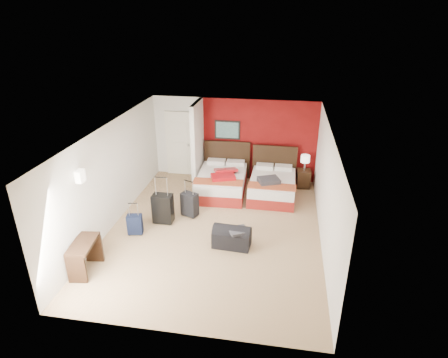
% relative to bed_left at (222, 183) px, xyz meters
% --- Properties ---
extents(ground, '(6.50, 6.50, 0.00)m').
position_rel_bed_left_xyz_m(ground, '(0.19, -2.06, -0.29)').
color(ground, tan).
rests_on(ground, ground).
extents(room_walls, '(5.02, 6.52, 2.50)m').
position_rel_bed_left_xyz_m(room_walls, '(-1.22, -0.64, 0.97)').
color(room_walls, silver).
rests_on(room_walls, ground).
extents(red_accent_panel, '(3.50, 0.04, 2.50)m').
position_rel_bed_left_xyz_m(red_accent_panel, '(0.94, 1.17, 0.96)').
color(red_accent_panel, maroon).
rests_on(red_accent_panel, ground).
extents(partition_wall, '(0.12, 1.20, 2.50)m').
position_rel_bed_left_xyz_m(partition_wall, '(-0.81, 0.55, 0.96)').
color(partition_wall, silver).
rests_on(partition_wall, ground).
extents(entry_door, '(0.82, 0.06, 2.05)m').
position_rel_bed_left_xyz_m(entry_door, '(-1.56, 1.14, 0.74)').
color(entry_door, silver).
rests_on(entry_door, ground).
extents(bed_left, '(1.42, 1.97, 0.58)m').
position_rel_bed_left_xyz_m(bed_left, '(0.00, 0.00, 0.00)').
color(bed_left, white).
rests_on(bed_left, ground).
extents(bed_right, '(1.29, 1.82, 0.54)m').
position_rel_bed_left_xyz_m(bed_right, '(1.46, -0.00, -0.02)').
color(bed_right, white).
rests_on(bed_right, ground).
extents(red_suitcase_open, '(0.91, 1.06, 0.11)m').
position_rel_bed_left_xyz_m(red_suitcase_open, '(0.10, -0.10, 0.34)').
color(red_suitcase_open, '#A10D14').
rests_on(red_suitcase_open, bed_left).
extents(jacket_bundle, '(0.68, 0.62, 0.13)m').
position_rel_bed_left_xyz_m(jacket_bundle, '(1.36, -0.30, 0.32)').
color(jacket_bundle, '#353439').
rests_on(jacket_bundle, bed_right).
extents(nightstand, '(0.41, 0.41, 0.54)m').
position_rel_bed_left_xyz_m(nightstand, '(2.35, 0.75, -0.02)').
color(nightstand, black).
rests_on(nightstand, ground).
extents(table_lamp, '(0.28, 0.28, 0.47)m').
position_rel_bed_left_xyz_m(table_lamp, '(2.35, 0.75, 0.49)').
color(table_lamp, white).
rests_on(table_lamp, nightstand).
extents(suitcase_black, '(0.49, 0.31, 0.73)m').
position_rel_bed_left_xyz_m(suitcase_black, '(-1.14, -1.93, 0.08)').
color(suitcase_black, black).
rests_on(suitcase_black, ground).
extents(suitcase_charcoal, '(0.48, 0.39, 0.61)m').
position_rel_bed_left_xyz_m(suitcase_charcoal, '(-0.57, -1.50, 0.02)').
color(suitcase_charcoal, black).
rests_on(suitcase_charcoal, ground).
extents(suitcase_navy, '(0.38, 0.27, 0.48)m').
position_rel_bed_left_xyz_m(suitcase_navy, '(-1.63, -2.56, -0.05)').
color(suitcase_navy, black).
rests_on(suitcase_navy, ground).
extents(duffel_bag, '(0.87, 0.50, 0.42)m').
position_rel_bed_left_xyz_m(duffel_bag, '(0.69, -2.68, -0.08)').
color(duffel_bag, black).
rests_on(duffel_bag, ground).
extents(jacket_draped, '(0.54, 0.51, 0.06)m').
position_rel_bed_left_xyz_m(jacket_draped, '(0.84, -2.73, 0.16)').
color(jacket_draped, '#343338').
rests_on(jacket_draped, duffel_bag).
extents(desk, '(0.52, 0.88, 0.69)m').
position_rel_bed_left_xyz_m(desk, '(-2.08, -4.05, 0.06)').
color(desk, black).
rests_on(desk, ground).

